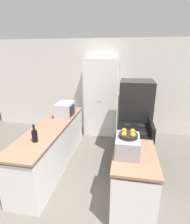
{
  "coord_description": "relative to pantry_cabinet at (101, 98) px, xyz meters",
  "views": [
    {
      "loc": [
        0.62,
        -1.58,
        2.21
      ],
      "look_at": [
        0.0,
        1.82,
        1.05
      ],
      "focal_mm": 28.0,
      "sensor_mm": 36.0,
      "label": 1
    }
  ],
  "objects": [
    {
      "name": "wall_back",
      "position": [
        0.05,
        0.28,
        0.25
      ],
      "size": [
        7.0,
        0.06,
        2.6
      ],
      "color": "silver",
      "rests_on": "ground_plane"
    },
    {
      "name": "counter_left",
      "position": [
        -0.73,
        -1.7,
        -0.62
      ],
      "size": [
        0.6,
        2.52,
        0.89
      ],
      "color": "silver",
      "rests_on": "ground_plane"
    },
    {
      "name": "counter_right",
      "position": [
        0.84,
        -2.47,
        -0.62
      ],
      "size": [
        0.6,
        0.97,
        0.89
      ],
      "color": "silver",
      "rests_on": "ground_plane"
    },
    {
      "name": "pantry_cabinet",
      "position": [
        0.0,
        0.0,
        0.0
      ],
      "size": [
        0.9,
        0.49,
        2.1
      ],
      "color": "white",
      "rests_on": "ground_plane"
    },
    {
      "name": "stove",
      "position": [
        0.86,
        -1.61,
        -0.6
      ],
      "size": [
        0.66,
        0.73,
        1.05
      ],
      "color": "black",
      "rests_on": "ground_plane"
    },
    {
      "name": "refrigerator",
      "position": [
        0.89,
        -0.85,
        -0.21
      ],
      "size": [
        0.72,
        0.71,
        1.67
      ],
      "color": "black",
      "rests_on": "ground_plane"
    },
    {
      "name": "microwave",
      "position": [
        -0.63,
        -1.14,
        -0.01
      ],
      "size": [
        0.35,
        0.5,
        0.3
      ],
      "color": "#B2B2B7",
      "rests_on": "counter_left"
    },
    {
      "name": "wine_bottle",
      "position": [
        -0.7,
        -2.37,
        -0.06
      ],
      "size": [
        0.09,
        0.09,
        0.29
      ],
      "color": "black",
      "rests_on": "counter_left"
    },
    {
      "name": "toaster_oven",
      "position": [
        0.73,
        -2.47,
        -0.04
      ],
      "size": [
        0.33,
        0.43,
        0.25
      ],
      "color": "#939399",
      "rests_on": "counter_right"
    },
    {
      "name": "fruit_bowl",
      "position": [
        0.73,
        -2.46,
        0.12
      ],
      "size": [
        0.25,
        0.25,
        0.1
      ],
      "color": "black",
      "rests_on": "toaster_oven"
    }
  ]
}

